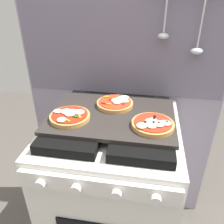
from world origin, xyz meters
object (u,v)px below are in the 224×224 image
Objects in this scene: pizza_right at (153,124)px; pizza_center at (116,103)px; stove at (112,190)px; pizza_left at (70,116)px; baking_tray at (112,116)px.

pizza_right is 1.00× the size of pizza_center.
stove is 5.32× the size of pizza_left.
pizza_right reaches higher than pizza_center.
stove is at bearing -90.00° from baking_tray.
pizza_left is at bearing -138.81° from pizza_center.
pizza_center reaches higher than stove.
pizza_center is at bearing 41.19° from pizza_left.
baking_tray is at bearing 156.88° from pizza_right.
baking_tray is 0.19m from pizza_right.
baking_tray is 0.18m from pizza_left.
pizza_left is at bearing -158.14° from baking_tray.
pizza_center reaches higher than baking_tray.
pizza_right is (0.18, -0.08, 0.02)m from baking_tray.
pizza_left is 0.35m from pizza_right.
stove is 0.46m from baking_tray.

